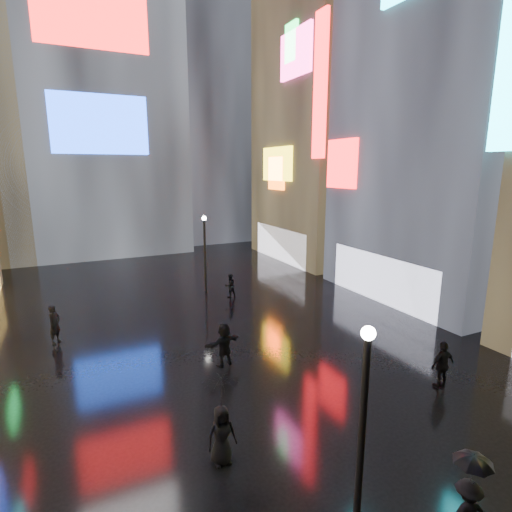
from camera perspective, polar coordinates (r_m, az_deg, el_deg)
ground at (r=23.83m, az=-8.43°, el=-8.05°), size 140.00×140.00×0.00m
building_right_mid at (r=29.77m, az=26.79°, el=24.20°), size 10.28×13.70×30.00m
building_right_far at (r=39.00m, az=10.46°, el=20.61°), size 10.28×12.00×28.00m
tower_main at (r=47.26m, az=-23.13°, el=27.12°), size 16.00×14.20×42.00m
tower_flank_right at (r=50.61m, az=-8.07°, el=22.21°), size 12.00×12.00×34.00m
lamp_near at (r=9.42m, az=14.95°, el=-22.46°), size 0.30×0.30×5.20m
lamp_far at (r=27.07m, az=-7.30°, el=0.95°), size 0.30×0.30×5.20m
pedestrian_3 at (r=17.33m, az=25.10°, el=-13.88°), size 1.11×0.48×1.87m
pedestrian_4 at (r=12.43m, az=-4.94°, el=-24.12°), size 0.87×0.57×1.76m
pedestrian_5 at (r=17.44m, az=-4.56°, el=-12.48°), size 1.83×0.97×1.89m
pedestrian_6 at (r=21.70m, az=-26.82°, el=-8.72°), size 0.77×0.82×1.89m
pedestrian_7 at (r=26.20m, az=-3.72°, el=-4.25°), size 0.83×0.69×1.55m
umbrella_1 at (r=10.79m, az=28.52°, el=-25.07°), size 0.85×0.85×0.71m
umbrella_2 at (r=11.67m, az=-5.06°, el=-18.79°), size 1.44×1.45×0.93m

